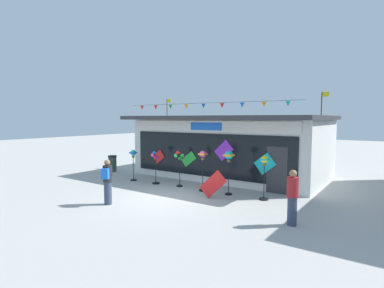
# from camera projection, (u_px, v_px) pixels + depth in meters

# --- Properties ---
(ground_plane) EXTENTS (80.00, 80.00, 0.00)m
(ground_plane) POSITION_uv_depth(u_px,v_px,m) (162.00, 198.00, 12.23)
(ground_plane) COLOR #ADAAA5
(kite_shop_building) EXTENTS (10.22, 6.18, 4.42)m
(kite_shop_building) POSITION_uv_depth(u_px,v_px,m) (231.00, 145.00, 17.03)
(kite_shop_building) COLOR silver
(kite_shop_building) RESTS_ON ground_plane
(wind_spinner_far_left) EXTENTS (0.32, 0.32, 1.59)m
(wind_spinner_far_left) POSITION_uv_depth(u_px,v_px,m) (133.00, 158.00, 15.60)
(wind_spinner_far_left) COLOR black
(wind_spinner_far_left) RESTS_ON ground_plane
(wind_spinner_left) EXTENTS (0.38, 0.36, 1.61)m
(wind_spinner_left) POSITION_uv_depth(u_px,v_px,m) (155.00, 164.00, 14.83)
(wind_spinner_left) COLOR black
(wind_spinner_left) RESTS_ON ground_plane
(wind_spinner_center_left) EXTENTS (0.44, 0.29, 1.69)m
(wind_spinner_center_left) POSITION_uv_depth(u_px,v_px,m) (179.00, 161.00, 14.19)
(wind_spinner_center_left) COLOR black
(wind_spinner_center_left) RESTS_ON ground_plane
(wind_spinner_center_right) EXTENTS (0.33, 0.33, 1.79)m
(wind_spinner_center_right) POSITION_uv_depth(u_px,v_px,m) (203.00, 161.00, 13.33)
(wind_spinner_center_right) COLOR black
(wind_spinner_center_right) RESTS_ON ground_plane
(wind_spinner_right) EXTENTS (0.37, 0.37, 1.85)m
(wind_spinner_right) POSITION_uv_depth(u_px,v_px,m) (229.00, 159.00, 12.67)
(wind_spinner_right) COLOR black
(wind_spinner_right) RESTS_ON ground_plane
(wind_spinner_far_right) EXTENTS (0.36, 0.36, 1.75)m
(wind_spinner_far_right) POSITION_uv_depth(u_px,v_px,m) (264.00, 168.00, 11.90)
(wind_spinner_far_right) COLOR black
(wind_spinner_far_right) RESTS_ON ground_plane
(person_near_camera) EXTENTS (0.41, 0.48, 1.68)m
(person_near_camera) POSITION_uv_depth(u_px,v_px,m) (107.00, 181.00, 11.28)
(person_near_camera) COLOR #333D56
(person_near_camera) RESTS_ON ground_plane
(person_mid_plaza) EXTENTS (0.34, 0.34, 1.68)m
(person_mid_plaza) POSITION_uv_depth(u_px,v_px,m) (292.00, 197.00, 9.08)
(person_mid_plaza) COLOR #333D56
(person_mid_plaza) RESTS_ON ground_plane
(trash_bin) EXTENTS (0.52, 0.52, 0.97)m
(trash_bin) POSITION_uv_depth(u_px,v_px,m) (112.00, 163.00, 18.28)
(trash_bin) COLOR #2D4238
(trash_bin) RESTS_ON ground_plane
(display_kite_on_ground) EXTENTS (1.16, 0.20, 1.16)m
(display_kite_on_ground) POSITION_uv_depth(u_px,v_px,m) (213.00, 184.00, 12.14)
(display_kite_on_ground) COLOR red
(display_kite_on_ground) RESTS_ON ground_plane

